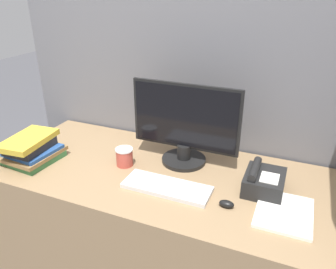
{
  "coord_description": "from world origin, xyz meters",
  "views": [
    {
      "loc": [
        0.6,
        -0.9,
        1.64
      ],
      "look_at": [
        0.04,
        0.41,
        0.97
      ],
      "focal_mm": 35.0,
      "sensor_mm": 36.0,
      "label": 1
    }
  ],
  "objects_px": {
    "monitor": "(185,127)",
    "keyboard": "(167,187)",
    "coffee_cup": "(124,157)",
    "mouse": "(227,204)",
    "desk_telephone": "(264,181)",
    "book_stack": "(32,149)"
  },
  "relations": [
    {
      "from": "monitor",
      "to": "desk_telephone",
      "type": "bearing_deg",
      "value": -15.01
    },
    {
      "from": "book_stack",
      "to": "monitor",
      "type": "bearing_deg",
      "value": 22.42
    },
    {
      "from": "book_stack",
      "to": "desk_telephone",
      "type": "relative_size",
      "value": 1.48
    },
    {
      "from": "monitor",
      "to": "coffee_cup",
      "type": "relative_size",
      "value": 5.96
    },
    {
      "from": "monitor",
      "to": "book_stack",
      "type": "height_order",
      "value": "monitor"
    },
    {
      "from": "mouse",
      "to": "book_stack",
      "type": "xyz_separation_m",
      "value": [
        -1.04,
        -0.01,
        0.05
      ]
    },
    {
      "from": "keyboard",
      "to": "coffee_cup",
      "type": "bearing_deg",
      "value": 157.86
    },
    {
      "from": "coffee_cup",
      "to": "book_stack",
      "type": "relative_size",
      "value": 0.31
    },
    {
      "from": "mouse",
      "to": "desk_telephone",
      "type": "height_order",
      "value": "desk_telephone"
    },
    {
      "from": "monitor",
      "to": "mouse",
      "type": "bearing_deg",
      "value": -44.66
    },
    {
      "from": "monitor",
      "to": "keyboard",
      "type": "xyz_separation_m",
      "value": [
        0.02,
        -0.27,
        -0.19
      ]
    },
    {
      "from": "monitor",
      "to": "mouse",
      "type": "height_order",
      "value": "monitor"
    },
    {
      "from": "book_stack",
      "to": "mouse",
      "type": "bearing_deg",
      "value": 0.43
    },
    {
      "from": "keyboard",
      "to": "coffee_cup",
      "type": "distance_m",
      "value": 0.31
    },
    {
      "from": "mouse",
      "to": "coffee_cup",
      "type": "distance_m",
      "value": 0.59
    },
    {
      "from": "keyboard",
      "to": "mouse",
      "type": "bearing_deg",
      "value": -4.87
    },
    {
      "from": "keyboard",
      "to": "desk_telephone",
      "type": "relative_size",
      "value": 1.96
    },
    {
      "from": "coffee_cup",
      "to": "book_stack",
      "type": "height_order",
      "value": "book_stack"
    },
    {
      "from": "mouse",
      "to": "keyboard",
      "type": "bearing_deg",
      "value": 175.13
    },
    {
      "from": "mouse",
      "to": "coffee_cup",
      "type": "bearing_deg",
      "value": 166.13
    },
    {
      "from": "coffee_cup",
      "to": "desk_telephone",
      "type": "bearing_deg",
      "value": 3.59
    },
    {
      "from": "mouse",
      "to": "desk_telephone",
      "type": "relative_size",
      "value": 0.31
    }
  ]
}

